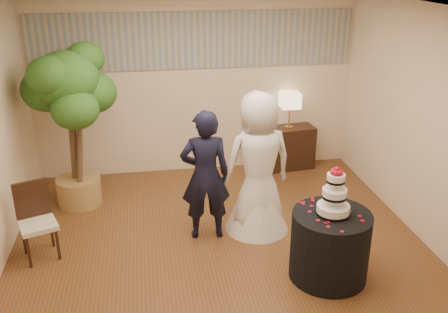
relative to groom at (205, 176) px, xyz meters
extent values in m
cube|color=brown|center=(0.13, -0.37, -0.83)|extent=(5.00, 5.00, 0.00)
cube|color=white|center=(0.13, -0.37, 1.97)|extent=(5.00, 5.00, 0.00)
cube|color=beige|center=(0.13, 2.13, 0.57)|extent=(5.00, 0.06, 2.80)
cube|color=beige|center=(0.13, -2.87, 0.57)|extent=(5.00, 0.06, 2.80)
cube|color=beige|center=(2.63, -0.37, 0.57)|extent=(0.06, 5.00, 2.80)
cube|color=gray|center=(0.13, 2.11, 1.27)|extent=(4.90, 0.02, 0.85)
imported|color=black|center=(0.00, 0.00, 0.00)|extent=(0.62, 0.41, 1.66)
imported|color=white|center=(0.67, 0.07, 0.08)|extent=(1.03, 0.97, 1.82)
cylinder|color=black|center=(1.21, -1.07, -0.44)|extent=(1.07, 1.07, 0.77)
cube|color=black|center=(1.60, 1.91, -0.48)|extent=(0.89, 0.48, 0.70)
camera|label=1|loc=(-0.67, -5.45, 2.50)|focal=40.00mm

